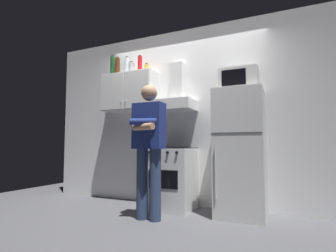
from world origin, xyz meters
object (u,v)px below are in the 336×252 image
range_hood (175,98)px  bottle_spice_jar (147,68)px  bottle_rum_dark (117,67)px  bottle_wine_green (113,67)px  bottle_soda_red (140,64)px  stove_oven (172,178)px  refrigerator (240,153)px  person_standing (149,145)px  bottle_canister_steel (132,68)px  bottle_vodka_clear (127,66)px  upper_cabinet (130,92)px  microwave (239,80)px

range_hood → bottle_spice_jar: bottle_spice_jar is taller
bottle_rum_dark → bottle_wine_green: bearing=171.4°
bottle_soda_red → bottle_spice_jar: size_ratio=2.02×
stove_oven → range_hood: (0.00, 0.13, 1.16)m
refrigerator → person_standing: 1.17m
bottle_spice_jar → bottle_canister_steel: 0.26m
person_standing → bottle_vodka_clear: (-0.83, 0.76, 1.30)m
refrigerator → bottle_canister_steel: 2.17m
upper_cabinet → stove_oven: bearing=-8.9°
person_standing → bottle_canister_steel: bearing=134.8°
stove_oven → refrigerator: size_ratio=0.55×
bottle_soda_red → bottle_wine_green: 0.54m
range_hood → person_standing: 1.01m
range_hood → refrigerator: size_ratio=0.47×
refrigerator → bottle_soda_red: bottle_soda_red is taller
upper_cabinet → bottle_canister_steel: 0.39m
refrigerator → bottle_wine_green: size_ratio=4.47×
range_hood → person_standing: range_hood is taller
upper_cabinet → refrigerator: 2.00m
bottle_vodka_clear → bottle_rum_dark: (-0.16, -0.04, 0.00)m
person_standing → bottle_rum_dark: bottle_rum_dark is taller
person_standing → bottle_wine_green: bottle_wine_green is taller
range_hood → bottle_wine_green: bearing=179.5°
person_standing → range_hood: bearing=86.1°
bottle_soda_red → bottle_canister_steel: 0.15m
bottle_spice_jar → bottle_canister_steel: size_ratio=0.73×
microwave → bottle_rum_dark: size_ratio=1.53×
bottle_rum_dark → bottle_canister_steel: bearing=-2.8°
refrigerator → microwave: (-0.00, 0.02, 0.94)m
bottle_spice_jar → microwave: bearing=-4.5°
bottle_vodka_clear → bottle_rum_dark: 0.17m
bottle_soda_red → bottle_vodka_clear: bearing=173.6°
refrigerator → microwave: size_ratio=3.33×
upper_cabinet → bottle_spice_jar: size_ratio=6.32×
bottle_spice_jar → bottle_canister_steel: (-0.26, -0.03, 0.03)m
stove_oven → person_standing: 0.77m
bottle_soda_red → upper_cabinet: bearing=-179.4°
bottle_wine_green → bottle_canister_steel: bearing=-4.5°
bottle_rum_dark → upper_cabinet: bearing=1.4°
bottle_soda_red → bottle_canister_steel: size_ratio=1.48×
bottle_soda_red → microwave: bearing=-4.0°
upper_cabinet → microwave: (1.75, -0.11, -0.01)m
range_hood → bottle_soda_red: bearing=179.9°
microwave → bottle_canister_steel: bottle_canister_steel is taller
bottle_vodka_clear → bottle_spice_jar: bottle_vodka_clear is taller
stove_oven → bottle_soda_red: (-0.61, 0.13, 1.75)m
person_standing → bottle_soda_red: size_ratio=5.71×
stove_oven → bottle_soda_red: bearing=168.2°
microwave → person_standing: (-1.00, -0.62, -0.84)m
bottle_wine_green → bottle_spice_jar: size_ratio=2.51×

